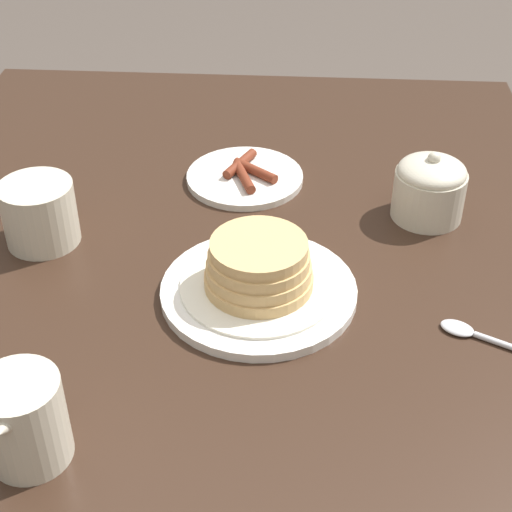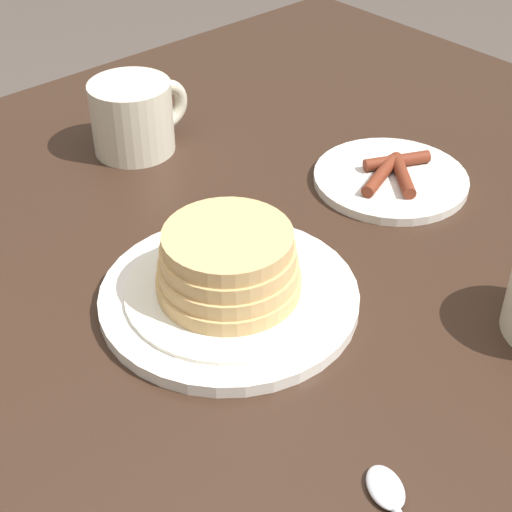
{
  "view_description": "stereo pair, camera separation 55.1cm",
  "coord_description": "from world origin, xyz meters",
  "px_view_note": "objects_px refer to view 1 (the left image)",
  "views": [
    {
      "loc": [
        -0.69,
        -0.1,
        1.34
      ],
      "look_at": [
        0.07,
        -0.05,
        0.78
      ],
      "focal_mm": 55.0,
      "sensor_mm": 36.0,
      "label": 1
    },
    {
      "loc": [
        -0.3,
        -0.47,
        1.21
      ],
      "look_at": [
        0.07,
        -0.05,
        0.78
      ],
      "focal_mm": 55.0,
      "sensor_mm": 36.0,
      "label": 2
    }
  ],
  "objects_px": {
    "side_plate_bacon": "(245,176)",
    "coffee_mug": "(40,211)",
    "sugar_bowl": "(430,187)",
    "creamer_pitcher": "(24,419)",
    "spoon": "(480,336)",
    "pancake_plate": "(259,277)"
  },
  "relations": [
    {
      "from": "side_plate_bacon",
      "to": "coffee_mug",
      "type": "height_order",
      "value": "coffee_mug"
    },
    {
      "from": "sugar_bowl",
      "to": "side_plate_bacon",
      "type": "bearing_deg",
      "value": 73.09
    },
    {
      "from": "creamer_pitcher",
      "to": "side_plate_bacon",
      "type": "bearing_deg",
      "value": -17.49
    },
    {
      "from": "creamer_pitcher",
      "to": "spoon",
      "type": "relative_size",
      "value": 0.92
    },
    {
      "from": "side_plate_bacon",
      "to": "creamer_pitcher",
      "type": "xyz_separation_m",
      "value": [
        -0.51,
        0.16,
        0.04
      ]
    },
    {
      "from": "coffee_mug",
      "to": "spoon",
      "type": "relative_size",
      "value": 0.96
    },
    {
      "from": "pancake_plate",
      "to": "creamer_pitcher",
      "type": "distance_m",
      "value": 0.32
    },
    {
      "from": "sugar_bowl",
      "to": "spoon",
      "type": "relative_size",
      "value": 0.75
    },
    {
      "from": "side_plate_bacon",
      "to": "coffee_mug",
      "type": "distance_m",
      "value": 0.3
    },
    {
      "from": "creamer_pitcher",
      "to": "spoon",
      "type": "height_order",
      "value": "creamer_pitcher"
    },
    {
      "from": "creamer_pitcher",
      "to": "sugar_bowl",
      "type": "xyz_separation_m",
      "value": [
        0.44,
        -0.42,
        -0.0
      ]
    },
    {
      "from": "coffee_mug",
      "to": "creamer_pitcher",
      "type": "xyz_separation_m",
      "value": [
        -0.35,
        -0.09,
        0.01
      ]
    },
    {
      "from": "side_plate_bacon",
      "to": "spoon",
      "type": "bearing_deg",
      "value": -138.53
    },
    {
      "from": "pancake_plate",
      "to": "spoon",
      "type": "xyz_separation_m",
      "value": [
        -0.06,
        -0.25,
        -0.02
      ]
    },
    {
      "from": "pancake_plate",
      "to": "spoon",
      "type": "distance_m",
      "value": 0.26
    },
    {
      "from": "side_plate_bacon",
      "to": "sugar_bowl",
      "type": "relative_size",
      "value": 1.74
    },
    {
      "from": "pancake_plate",
      "to": "sugar_bowl",
      "type": "distance_m",
      "value": 0.29
    },
    {
      "from": "side_plate_bacon",
      "to": "spoon",
      "type": "height_order",
      "value": "side_plate_bacon"
    },
    {
      "from": "coffee_mug",
      "to": "creamer_pitcher",
      "type": "bearing_deg",
      "value": -165.9
    },
    {
      "from": "side_plate_bacon",
      "to": "sugar_bowl",
      "type": "bearing_deg",
      "value": -106.91
    },
    {
      "from": "pancake_plate",
      "to": "sugar_bowl",
      "type": "xyz_separation_m",
      "value": [
        0.19,
        -0.22,
        0.02
      ]
    },
    {
      "from": "pancake_plate",
      "to": "spoon",
      "type": "relative_size",
      "value": 1.79
    }
  ]
}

